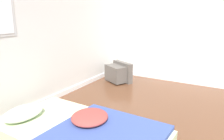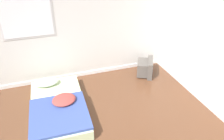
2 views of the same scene
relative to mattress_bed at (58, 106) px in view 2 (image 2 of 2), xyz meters
The scene contains 3 objects.
wall_back 1.70m from the mattress_bed, 87.93° to the left, with size 8.10×0.08×2.60m.
mattress_bed is the anchor object (origin of this frame).
crt_tv 2.40m from the mattress_bed, 18.11° to the left, with size 0.57×0.64×0.42m.
Camera 2 is at (-0.14, -1.86, 2.87)m, focal length 35.00 mm.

